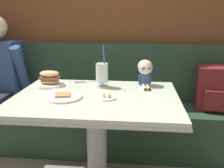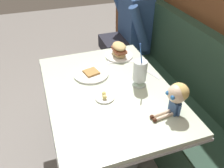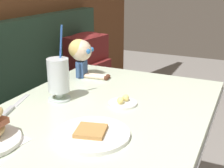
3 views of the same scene
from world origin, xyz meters
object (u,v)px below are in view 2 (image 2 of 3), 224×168
Objects in this scene: milkshake_glass at (140,72)px; diner_patron at (131,23)px; toast_plate at (91,74)px; butter_knife at (144,69)px; sandwich_plate at (119,52)px; butter_saucer at (105,97)px; seated_doll at (177,95)px.

milkshake_glass is 0.39× the size of diner_patron.
toast_plate is 0.40m from butter_knife.
sandwich_plate is 1.94× the size of butter_saucer.
milkshake_glass is at bearing -0.47° from sandwich_plate.
milkshake_glass is 1.37× the size of butter_knife.
toast_plate is 0.31× the size of diner_patron.
toast_plate is 0.29m from butter_saucer.
seated_doll is 1.38m from diner_patron.
toast_plate is 0.66m from seated_doll.
toast_plate is 1.09× the size of butter_knife.
seated_doll is at bearing 33.17° from toast_plate.
butter_saucer reaches higher than toast_plate.
seated_doll is at bearing 13.57° from milkshake_glass.
diner_patron is at bearing 160.13° from milkshake_glass.
diner_patron is (-0.62, 0.37, -0.04)m from sandwich_plate.
toast_plate is at bearing -128.61° from milkshake_glass.
sandwich_plate is 1.04× the size of seated_doll.
milkshake_glass is 0.29m from butter_saucer.
butter_saucer is 0.44m from butter_knife.
sandwich_plate is 0.54m from butter_saucer.
butter_knife is (-0.23, 0.38, -0.00)m from butter_saucer.
butter_knife is at bearing 81.57° from toast_plate.
diner_patron reaches higher than butter_knife.
sandwich_plate is 1.01× the size of butter_knife.
butter_saucer is 0.44m from seated_doll.
sandwich_plate is (-0.40, 0.00, -0.05)m from milkshake_glass.
toast_plate is 1.03m from diner_patron.
diner_patron is at bearing 149.84° from butter_saucer.
sandwich_plate is 0.73m from diner_patron.
diner_patron is at bearing 149.49° from sandwich_plate.
butter_knife is at bearing 144.33° from milkshake_glass.
butter_saucer reaches higher than butter_knife.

